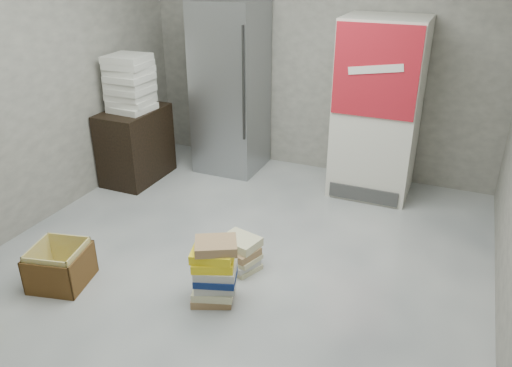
{
  "coord_description": "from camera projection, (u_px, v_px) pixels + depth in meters",
  "views": [
    {
      "loc": [
        1.54,
        -2.84,
        2.36
      ],
      "look_at": [
        0.02,
        0.7,
        0.55
      ],
      "focal_mm": 35.0,
      "sensor_mm": 36.0,
      "label": 1
    }
  ],
  "objects": [
    {
      "name": "ground",
      "position": [
        218.0,
        281.0,
        3.92
      ],
      "size": [
        5.0,
        5.0,
        0.0
      ],
      "primitive_type": "plane",
      "color": "silver",
      "rests_on": "ground"
    },
    {
      "name": "room_shell",
      "position": [
        209.0,
        48.0,
        3.15
      ],
      "size": [
        4.04,
        5.04,
        2.82
      ],
      "color": "#9D998E",
      "rests_on": "ground"
    },
    {
      "name": "steel_fridge",
      "position": [
        231.0,
        88.0,
        5.61
      ],
      "size": [
        0.7,
        0.72,
        1.9
      ],
      "color": "#9DA0A5",
      "rests_on": "ground"
    },
    {
      "name": "coke_cooler",
      "position": [
        378.0,
        109.0,
        5.03
      ],
      "size": [
        0.8,
        0.73,
        1.8
      ],
      "color": "silver",
      "rests_on": "ground"
    },
    {
      "name": "wood_shelf",
      "position": [
        136.0,
        145.0,
        5.53
      ],
      "size": [
        0.5,
        0.8,
        0.8
      ],
      "primitive_type": "cube",
      "color": "black",
      "rests_on": "ground"
    },
    {
      "name": "supply_box_stack",
      "position": [
        130.0,
        83.0,
        5.23
      ],
      "size": [
        0.44,
        0.44,
        0.58
      ],
      "color": "silver",
      "rests_on": "wood_shelf"
    },
    {
      "name": "phonebook_stack_main",
      "position": [
        214.0,
        272.0,
        3.6
      ],
      "size": [
        0.4,
        0.36,
        0.5
      ],
      "rotation": [
        0.0,
        0.0,
        0.43
      ],
      "color": "#9B764F",
      "rests_on": "ground"
    },
    {
      "name": "phonebook_stack_side",
      "position": [
        240.0,
        253.0,
        4.04
      ],
      "size": [
        0.37,
        0.34,
        0.27
      ],
      "rotation": [
        0.0,
        0.0,
        -0.27
      ],
      "color": "beige",
      "rests_on": "ground"
    },
    {
      "name": "cardboard_box",
      "position": [
        61.0,
        268.0,
        3.85
      ],
      "size": [
        0.48,
        0.48,
        0.33
      ],
      "rotation": [
        0.0,
        0.0,
        0.23
      ],
      "color": "gold",
      "rests_on": "ground"
    }
  ]
}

